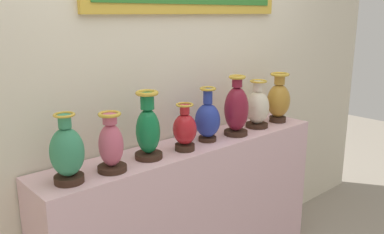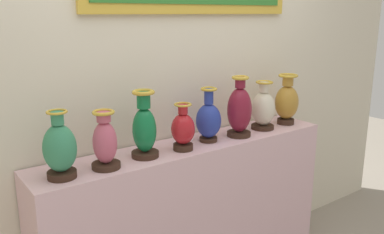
# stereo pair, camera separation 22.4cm
# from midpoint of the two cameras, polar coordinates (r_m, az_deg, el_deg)

# --- Properties ---
(display_shelf) EXTENTS (2.03, 0.37, 1.02)m
(display_shelf) POSITION_cam_midpoint_polar(r_m,az_deg,el_deg) (2.77, -2.39, -13.86)
(display_shelf) COLOR beige
(display_shelf) RESTS_ON ground_plane
(back_wall) EXTENTS (4.74, 0.14, 3.20)m
(back_wall) POSITION_cam_midpoint_polar(r_m,az_deg,el_deg) (2.64, -5.92, 9.96)
(back_wall) COLOR beige
(back_wall) RESTS_ON ground_plane
(vase_jade) EXTENTS (0.16, 0.16, 0.35)m
(vase_jade) POSITION_cam_midpoint_polar(r_m,az_deg,el_deg) (2.07, -20.05, -4.81)
(vase_jade) COLOR #382319
(vase_jade) RESTS_ON display_shelf
(vase_rose) EXTENTS (0.15, 0.15, 0.31)m
(vase_rose) POSITION_cam_midpoint_polar(r_m,az_deg,el_deg) (2.16, -14.19, -3.88)
(vase_rose) COLOR #382319
(vase_rose) RESTS_ON display_shelf
(vase_emerald) EXTENTS (0.16, 0.16, 0.39)m
(vase_emerald) POSITION_cam_midpoint_polar(r_m,az_deg,el_deg) (2.30, -8.96, -1.78)
(vase_emerald) COLOR #382319
(vase_emerald) RESTS_ON display_shelf
(vase_crimson) EXTENTS (0.14, 0.14, 0.29)m
(vase_crimson) POSITION_cam_midpoint_polar(r_m,az_deg,el_deg) (2.42, -3.68, -1.81)
(vase_crimson) COLOR #382319
(vase_crimson) RESTS_ON display_shelf
(vase_cobalt) EXTENTS (0.16, 0.16, 0.35)m
(vase_cobalt) POSITION_cam_midpoint_polar(r_m,az_deg,el_deg) (2.59, -0.29, -0.35)
(vase_cobalt) COLOR #382319
(vase_cobalt) RESTS_ON display_shelf
(vase_burgundy) EXTENTS (0.16, 0.16, 0.40)m
(vase_burgundy) POSITION_cam_midpoint_polar(r_m,az_deg,el_deg) (2.72, 3.88, 1.08)
(vase_burgundy) COLOR #382319
(vase_burgundy) RESTS_ON display_shelf
(vase_ivory) EXTENTS (0.17, 0.17, 0.34)m
(vase_ivory) POSITION_cam_midpoint_polar(r_m,az_deg,el_deg) (2.92, 6.97, 1.34)
(vase_ivory) COLOR #382319
(vase_ivory) RESTS_ON display_shelf
(vase_ochre) EXTENTS (0.17, 0.17, 0.37)m
(vase_ochre) POSITION_cam_midpoint_polar(r_m,az_deg,el_deg) (3.09, 9.98, 2.38)
(vase_ochre) COLOR #382319
(vase_ochre) RESTS_ON display_shelf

